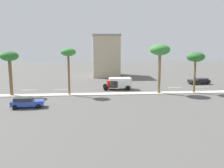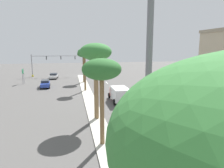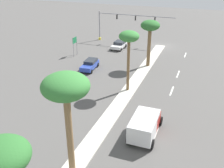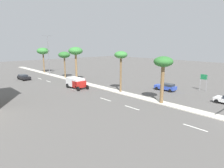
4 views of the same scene
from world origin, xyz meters
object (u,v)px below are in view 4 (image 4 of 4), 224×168
object	(u,v)px
directional_road_sign	(204,79)
palm_tree_right	(121,57)
palm_tree_near	(76,52)
palm_tree_center	(64,55)
sedan_black_front	(24,77)
palm_tree_inboard	(43,51)
street_lamp_inboard	(48,52)
palm_tree_far	(163,64)
sedan_blue_trailing	(166,87)
box_truck	(76,83)

from	to	relation	value
directional_road_sign	palm_tree_right	size ratio (longest dim) A/B	0.43
palm_tree_near	palm_tree_center	distance (m)	6.30
palm_tree_right	palm_tree_center	size ratio (longest dim) A/B	1.10
palm_tree_right	sedan_black_front	distance (m)	28.95
palm_tree_inboard	street_lamp_inboard	world-z (taller)	street_lamp_inboard
palm_tree_right	street_lamp_inboard	bearing A→B (deg)	89.92
palm_tree_far	palm_tree_center	bearing A→B (deg)	89.06
palm_tree_center	palm_tree_right	bearing A→B (deg)	-90.25
palm_tree_right	street_lamp_inboard	size ratio (longest dim) A/B	0.67
street_lamp_inboard	sedan_blue_trailing	world-z (taller)	street_lamp_inboard
street_lamp_inboard	sedan_blue_trailing	size ratio (longest dim) A/B	2.67
palm_tree_far	palm_tree_right	bearing A→B (deg)	87.50
palm_tree_inboard	sedan_black_front	size ratio (longest dim) A/B	1.77
palm_tree_center	box_truck	xyz separation A→B (m)	(-4.55, -12.88, -4.95)
palm_tree_far	street_lamp_inboard	distance (m)	40.71
palm_tree_right	sedan_black_front	bearing A→B (deg)	108.74
street_lamp_inboard	sedan_black_front	distance (m)	11.82
street_lamp_inboard	box_truck	size ratio (longest dim) A/B	2.22
directional_road_sign	sedan_black_front	world-z (taller)	directional_road_sign
street_lamp_inboard	palm_tree_right	bearing A→B (deg)	-90.08
directional_road_sign	sedan_blue_trailing	xyz separation A→B (m)	(-5.23, 5.09, -1.61)
directional_road_sign	palm_tree_far	world-z (taller)	palm_tree_far
palm_tree_right	palm_tree_center	world-z (taller)	palm_tree_right
directional_road_sign	palm_tree_near	bearing A→B (deg)	117.30
palm_tree_near	sedan_blue_trailing	distance (m)	22.88
palm_tree_right	sedan_blue_trailing	xyz separation A→B (m)	(7.75, -5.06, -6.07)
palm_tree_near	sedan_black_front	xyz separation A→B (m)	(-8.89, 11.41, -6.52)
box_truck	palm_tree_far	bearing A→B (deg)	-77.49
palm_tree_inboard	box_truck	xyz separation A→B (m)	(-4.67, -26.71, -5.63)
sedan_blue_trailing	box_truck	size ratio (longest dim) A/B	0.83
palm_tree_far	box_truck	bearing A→B (deg)	102.51
street_lamp_inboard	palm_tree_near	bearing A→B (deg)	-90.90
palm_tree_center	sedan_black_front	distance (m)	11.89
palm_tree_inboard	sedan_blue_trailing	xyz separation A→B (m)	(7.53, -40.49, -6.10)
palm_tree_inboard	sedan_black_front	bearing A→B (deg)	-137.17
palm_tree_far	palm_tree_center	xyz separation A→B (m)	(0.51, 31.10, 0.01)
directional_road_sign	palm_tree_right	world-z (taller)	palm_tree_right
palm_tree_center	street_lamp_inboard	world-z (taller)	street_lamp_inboard
sedan_black_front	street_lamp_inboard	bearing A→B (deg)	25.69
palm_tree_far	sedan_black_front	world-z (taller)	palm_tree_far
palm_tree_near	palm_tree_inboard	bearing A→B (deg)	88.79
sedan_blue_trailing	box_truck	xyz separation A→B (m)	(-12.20, 13.77, 0.47)
palm_tree_inboard	sedan_black_front	distance (m)	14.10
palm_tree_far	palm_tree_near	bearing A→B (deg)	89.52
street_lamp_inboard	palm_tree_far	bearing A→B (deg)	-90.64
palm_tree_center	sedan_black_front	size ratio (longest dim) A/B	1.58
palm_tree_right	sedan_black_front	size ratio (longest dim) A/B	1.74
palm_tree_inboard	sedan_black_front	world-z (taller)	palm_tree_inboard
box_truck	palm_tree_inboard	bearing A→B (deg)	80.08
palm_tree_far	palm_tree_near	size ratio (longest dim) A/B	0.87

